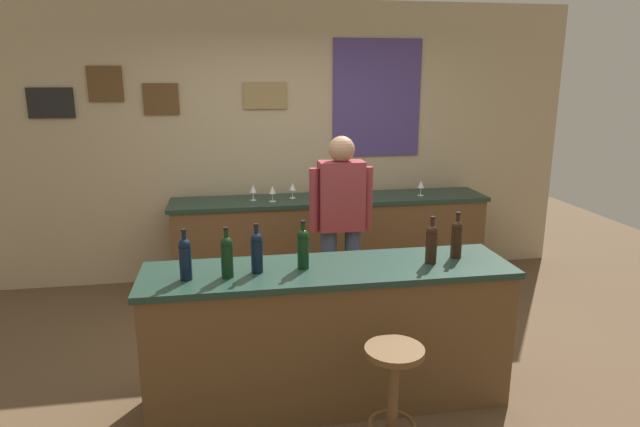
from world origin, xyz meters
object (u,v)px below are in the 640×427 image
object	(u,v)px
wine_bottle_c	(257,251)
wine_glass_d	(421,185)
wine_bottle_b	(227,255)
coffee_mug	(361,192)
wine_glass_b	(272,190)
wine_glass_c	(293,187)
bartender	(341,220)
wine_bottle_a	(185,257)
wine_bottle_d	(303,247)
wine_bottle_e	(431,242)
wine_bottle_f	(457,238)
wine_glass_a	(253,189)
bar_stool	(393,385)

from	to	relation	value
wine_bottle_c	wine_glass_d	distance (m)	2.67
wine_bottle_b	coffee_mug	bearing A→B (deg)	57.87
wine_glass_b	wine_glass_c	world-z (taller)	same
coffee_mug	wine_glass_d	bearing A→B (deg)	-5.88
bartender	wine_bottle_a	xyz separation A→B (m)	(-1.16, -1.11, 0.12)
bartender	wine_glass_d	xyz separation A→B (m)	(1.02, 0.95, 0.07)
wine_bottle_c	wine_glass_c	bearing A→B (deg)	77.34
wine_bottle_c	coffee_mug	xyz separation A→B (m)	(1.15, 2.07, -0.11)
wine_bottle_d	wine_glass_b	size ratio (longest dim) A/B	1.97
wine_bottle_e	wine_bottle_f	world-z (taller)	same
wine_bottle_b	wine_bottle_d	size ratio (longest dim) A/B	1.00
wine_bottle_a	wine_glass_c	distance (m)	2.33
wine_bottle_e	wine_glass_a	distance (m)	2.32
bar_stool	wine_bottle_d	xyz separation A→B (m)	(-0.39, 0.65, 0.60)
wine_glass_c	coffee_mug	bearing A→B (deg)	-2.63
wine_bottle_a	wine_bottle_d	distance (m)	0.71
wine_bottle_c	wine_bottle_f	world-z (taller)	same
wine_glass_a	coffee_mug	world-z (taller)	wine_glass_a
wine_bottle_e	wine_glass_a	size ratio (longest dim) A/B	1.97
wine_bottle_a	wine_bottle_c	xyz separation A→B (m)	(0.42, 0.05, 0.00)
wine_bottle_d	wine_bottle_f	size ratio (longest dim) A/B	1.00
wine_bottle_a	coffee_mug	distance (m)	2.64
wine_bottle_a	wine_bottle_f	size ratio (longest dim) A/B	1.00
wine_bottle_f	coffee_mug	bearing A→B (deg)	94.17
wine_glass_a	wine_glass_c	xyz separation A→B (m)	(0.39, 0.03, 0.00)
wine_glass_d	coffee_mug	distance (m)	0.62
wine_bottle_d	bar_stool	bearing A→B (deg)	-58.68
wine_bottle_c	coffee_mug	world-z (taller)	wine_bottle_c
wine_bottle_c	wine_bottle_d	distance (m)	0.29
wine_glass_b	coffee_mug	bearing A→B (deg)	5.48
wine_bottle_c	wine_glass_d	bearing A→B (deg)	48.70
wine_bottle_b	wine_bottle_f	size ratio (longest dim) A/B	1.00
wine_bottle_b	wine_glass_c	bearing A→B (deg)	73.20
bar_stool	wine_glass_b	world-z (taller)	wine_glass_b
wine_bottle_c	bartender	bearing A→B (deg)	55.01
wine_bottle_d	wine_glass_d	size ratio (longest dim) A/B	1.97
wine_bottle_a	wine_bottle_b	size ratio (longest dim) A/B	1.00
wine_bottle_f	wine_glass_c	world-z (taller)	wine_bottle_f
wine_bottle_a	wine_glass_a	distance (m)	2.18
bar_stool	wine_bottle_a	bearing A→B (deg)	152.31
wine_glass_c	wine_glass_d	world-z (taller)	same
wine_bottle_f	wine_bottle_a	bearing A→B (deg)	-176.30
bar_stool	wine_bottle_e	bearing A→B (deg)	55.55
wine_bottle_a	wine_bottle_d	bearing A→B (deg)	5.96
wine_bottle_f	bar_stool	bearing A→B (deg)	-132.12
bar_stool	wine_glass_d	world-z (taller)	wine_glass_d
bar_stool	wine_bottle_c	distance (m)	1.10
wine_bottle_e	wine_bottle_f	bearing A→B (deg)	20.57
wine_glass_b	wine_glass_d	xyz separation A→B (m)	(1.50, 0.02, 0.00)
coffee_mug	wine_glass_a	bearing A→B (deg)	-179.98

